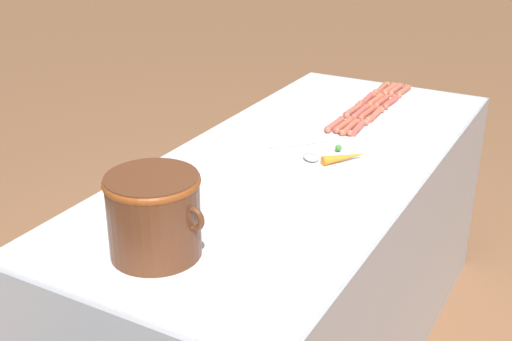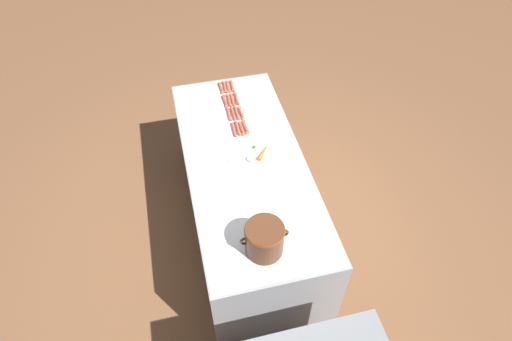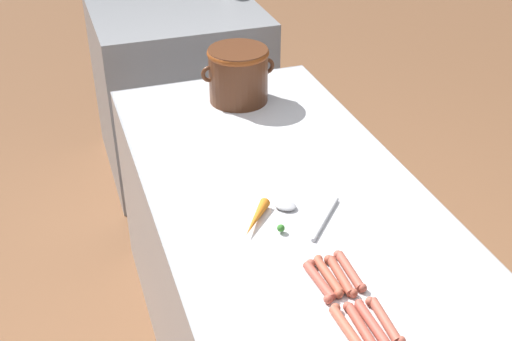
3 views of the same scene
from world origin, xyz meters
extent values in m
plane|color=brown|center=(0.00, 0.00, 0.00)|extent=(20.00, 20.00, 0.00)
cube|color=#9EA0A5|center=(0.00, 0.00, 0.42)|extent=(0.85, 2.00, 0.84)
cube|color=silver|center=(0.00, 0.00, 0.84)|extent=(0.83, 1.96, 0.00)
cylinder|color=#B15A43|center=(-0.08, -0.86, 0.86)|extent=(0.03, 0.14, 0.02)
sphere|color=#B15A43|center=(-0.08, -0.93, 0.86)|extent=(0.02, 0.02, 0.02)
sphere|color=#B15A43|center=(-0.09, -0.79, 0.86)|extent=(0.02, 0.02, 0.02)
cylinder|color=#BD5041|center=(-0.08, -0.69, 0.86)|extent=(0.03, 0.14, 0.02)
sphere|color=#BD5041|center=(-0.08, -0.76, 0.86)|extent=(0.02, 0.02, 0.02)
sphere|color=#BD5041|center=(-0.09, -0.62, 0.86)|extent=(0.02, 0.02, 0.02)
cylinder|color=#BB5D44|center=(-0.08, -0.50, 0.86)|extent=(0.03, 0.14, 0.02)
sphere|color=#BB5D44|center=(-0.08, -0.57, 0.86)|extent=(0.02, 0.02, 0.02)
sphere|color=#BB5D44|center=(-0.08, -0.44, 0.86)|extent=(0.02, 0.02, 0.02)
cylinder|color=#B85444|center=(-0.08, -0.33, 0.86)|extent=(0.03, 0.14, 0.02)
sphere|color=#B85444|center=(-0.08, -0.40, 0.86)|extent=(0.02, 0.02, 0.02)
sphere|color=#B85444|center=(-0.07, -0.26, 0.86)|extent=(0.02, 0.02, 0.02)
cylinder|color=#BB5A46|center=(-0.04, -0.87, 0.86)|extent=(0.03, 0.14, 0.02)
sphere|color=#BB5A46|center=(-0.04, -0.94, 0.86)|extent=(0.02, 0.02, 0.02)
sphere|color=#BB5A46|center=(-0.05, -0.80, 0.86)|extent=(0.02, 0.02, 0.02)
cylinder|color=#B9553F|center=(-0.05, -0.68, 0.86)|extent=(0.03, 0.14, 0.02)
sphere|color=#B9553F|center=(-0.04, -0.75, 0.86)|extent=(0.02, 0.02, 0.02)
sphere|color=#B9553F|center=(-0.05, -0.61, 0.86)|extent=(0.02, 0.02, 0.02)
cylinder|color=#B75241|center=(-0.05, -0.51, 0.86)|extent=(0.03, 0.14, 0.02)
sphere|color=#B75241|center=(-0.04, -0.58, 0.86)|extent=(0.02, 0.02, 0.02)
sphere|color=#B75241|center=(-0.05, -0.44, 0.86)|extent=(0.02, 0.02, 0.02)
cylinder|color=#B65941|center=(-0.05, -0.32, 0.86)|extent=(0.03, 0.14, 0.02)
sphere|color=#B65941|center=(-0.05, -0.39, 0.86)|extent=(0.02, 0.02, 0.02)
sphere|color=#B65941|center=(-0.04, -0.26, 0.86)|extent=(0.02, 0.02, 0.02)
cylinder|color=#B85B42|center=(-0.02, -0.87, 0.86)|extent=(0.03, 0.14, 0.02)
sphere|color=#B85B42|center=(-0.01, -0.93, 0.86)|extent=(0.02, 0.02, 0.02)
sphere|color=#B85B42|center=(-0.02, -0.80, 0.86)|extent=(0.02, 0.02, 0.02)
cylinder|color=#B75C3F|center=(-0.02, -0.68, 0.86)|extent=(0.03, 0.14, 0.02)
sphere|color=#B75C3F|center=(-0.01, -0.75, 0.86)|extent=(0.02, 0.02, 0.02)
sphere|color=#B75C3F|center=(-0.02, -0.61, 0.86)|extent=(0.02, 0.02, 0.02)
cylinder|color=#BA5243|center=(-0.02, -0.51, 0.86)|extent=(0.03, 0.14, 0.02)
sphere|color=#BA5243|center=(-0.02, -0.58, 0.86)|extent=(0.02, 0.02, 0.02)
sphere|color=#BA5243|center=(-0.02, -0.44, 0.86)|extent=(0.02, 0.02, 0.02)
cylinder|color=#B45640|center=(-0.02, -0.33, 0.86)|extent=(0.03, 0.14, 0.02)
sphere|color=#B45640|center=(-0.01, -0.40, 0.86)|extent=(0.02, 0.02, 0.02)
sphere|color=#B45640|center=(-0.02, -0.26, 0.86)|extent=(0.02, 0.02, 0.02)
cylinder|color=#B35B3F|center=(0.02, -0.86, 0.86)|extent=(0.03, 0.14, 0.02)
sphere|color=#B35B3F|center=(0.01, -0.93, 0.86)|extent=(0.02, 0.02, 0.02)
sphere|color=#B35B3F|center=(0.02, -0.79, 0.86)|extent=(0.02, 0.02, 0.02)
cylinder|color=#BA4F43|center=(0.02, -0.68, 0.86)|extent=(0.03, 0.14, 0.02)
sphere|color=#BA4F43|center=(0.01, -0.75, 0.86)|extent=(0.02, 0.02, 0.02)
sphere|color=#BA4F43|center=(0.02, -0.61, 0.86)|extent=(0.02, 0.02, 0.02)
cylinder|color=#B45946|center=(0.02, -0.51, 0.86)|extent=(0.03, 0.14, 0.02)
sphere|color=#B45946|center=(0.02, -0.58, 0.86)|extent=(0.02, 0.02, 0.02)
sphere|color=#B45946|center=(0.01, -0.44, 0.86)|extent=(0.02, 0.02, 0.02)
cylinder|color=#B45746|center=(0.01, -0.32, 0.86)|extent=(0.03, 0.14, 0.02)
sphere|color=#B45746|center=(0.02, -0.39, 0.86)|extent=(0.02, 0.02, 0.02)
sphere|color=#B45746|center=(0.01, -0.25, 0.86)|extent=(0.02, 0.02, 0.02)
cylinder|color=#562D19|center=(0.05, 0.75, 0.95)|extent=(0.23, 0.23, 0.21)
torus|color=brown|center=(0.05, 0.75, 1.04)|extent=(0.24, 0.24, 0.03)
torus|color=#562D19|center=(-0.07, 0.75, 0.97)|extent=(0.07, 0.02, 0.07)
torus|color=#562D19|center=(0.16, 0.75, 0.97)|extent=(0.07, 0.02, 0.07)
cylinder|color=#B7B7BC|center=(0.05, -0.09, 0.85)|extent=(0.16, 0.17, 0.01)
ellipsoid|color=#B7B7BC|center=(-0.04, 0.01, 0.85)|extent=(0.09, 0.08, 0.02)
cone|color=orange|center=(-0.15, -0.03, 0.86)|extent=(0.13, 0.15, 0.03)
sphere|color=#387F2D|center=(-0.09, -0.10, 0.86)|extent=(0.02, 0.02, 0.02)
camera|label=1|loc=(-0.88, 1.90, 1.72)|focal=46.68mm
camera|label=2|loc=(0.42, 2.08, 3.09)|focal=30.10mm
camera|label=3|loc=(-0.62, -1.44, 1.97)|focal=44.85mm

